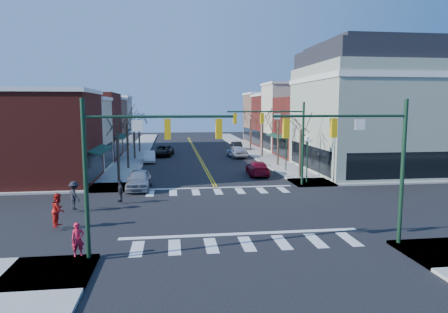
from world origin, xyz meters
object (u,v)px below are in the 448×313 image
object	(u,v)px
car_left_near	(139,180)
pedestrian_red_b	(58,210)
pedestrian_dark_a	(120,191)
lamppost_midblock	(286,144)
car_left_far	(163,151)
car_right_mid	(237,151)
pedestrian_dark_b	(74,195)
car_right_near	(258,168)
victorian_corner	(365,108)
lamppost_corner	(307,151)
pedestrian_red_a	(78,239)
car_left_mid	(149,157)
car_right_far	(236,146)

from	to	relation	value
car_left_near	pedestrian_red_b	xyz separation A→B (m)	(-3.60, -10.36, 0.29)
car_left_near	pedestrian_dark_a	xyz separation A→B (m)	(-0.90, -4.87, 0.11)
lamppost_midblock	car_left_near	bearing A→B (deg)	-154.38
car_left_far	car_right_mid	size ratio (longest dim) A/B	1.09
car_left_far	pedestrian_dark_a	xyz separation A→B (m)	(-2.50, -26.98, 0.18)
car_left_near	car_left_far	distance (m)	22.17
car_left_near	car_right_mid	xyz separation A→B (m)	(11.38, 19.25, 0.02)
lamppost_midblock	pedestrian_dark_b	distance (m)	22.83
car_right_near	car_left_far	bearing A→B (deg)	-56.12
pedestrian_dark_a	pedestrian_dark_b	distance (m)	3.24
victorian_corner	car_right_near	bearing A→B (deg)	-174.40
lamppost_corner	pedestrian_dark_a	xyz separation A→B (m)	(-15.50, -5.37, -2.04)
car_right_mid	pedestrian_red_a	distance (m)	36.74
lamppost_corner	pedestrian_dark_b	size ratio (longest dim) A/B	2.32
car_left_mid	pedestrian_dark_a	xyz separation A→B (m)	(-0.90, -21.00, 0.24)
car_left_mid	pedestrian_dark_b	distance (m)	23.06
pedestrian_red_b	lamppost_midblock	bearing A→B (deg)	-42.56
lamppost_midblock	car_left_far	world-z (taller)	lamppost_midblock
lamppost_midblock	car_left_mid	distance (m)	17.37
lamppost_midblock	pedestrian_red_a	world-z (taller)	lamppost_midblock
car_right_near	pedestrian_red_a	xyz separation A→B (m)	(-12.71, -20.51, 0.20)
car_left_near	car_left_mid	xyz separation A→B (m)	(0.00, 16.13, -0.12)
victorian_corner	car_right_far	xyz separation A→B (m)	(-10.10, 21.94, -5.99)
car_right_far	pedestrian_red_b	distance (m)	42.13
car_left_mid	pedestrian_red_a	world-z (taller)	pedestrian_red_a
pedestrian_red_a	pedestrian_dark_a	distance (m)	10.30
car_left_far	car_right_near	size ratio (longest dim) A/B	1.09
pedestrian_red_a	pedestrian_dark_b	xyz separation A→B (m)	(-2.09, 8.50, 0.17)
pedestrian_red_b	pedestrian_dark_a	size ratio (longest dim) A/B	1.23
car_left_mid	car_left_near	bearing A→B (deg)	-93.03
car_left_mid	car_left_far	world-z (taller)	car_left_far
lamppost_midblock	pedestrian_dark_b	size ratio (longest dim) A/B	2.32
car_left_near	car_left_mid	distance (m)	16.13
lamppost_midblock	pedestrian_dark_b	xyz separation A→B (m)	(-18.20, -13.65, -1.88)
pedestrian_red_b	pedestrian_dark_b	size ratio (longest dim) A/B	1.02
car_left_far	car_right_near	world-z (taller)	car_left_far
victorian_corner	lamppost_corner	xyz separation A→B (m)	(-8.30, -6.00, -3.70)
car_right_far	car_left_mid	bearing A→B (deg)	43.79
car_left_mid	pedestrian_dark_b	size ratio (longest dim) A/B	2.22
pedestrian_red_a	victorian_corner	bearing A→B (deg)	18.80
car_right_mid	pedestrian_dark_a	bearing A→B (deg)	55.22
car_left_near	pedestrian_dark_a	world-z (taller)	pedestrian_dark_a
car_right_far	pedestrian_dark_b	world-z (taller)	pedestrian_dark_b
lamppost_midblock	pedestrian_dark_a	distance (m)	19.63
car_left_mid	pedestrian_dark_b	world-z (taller)	pedestrian_dark_b
victorian_corner	pedestrian_red_a	bearing A→B (deg)	-138.42
car_left_far	car_right_mid	xyz separation A→B (m)	(9.78, -2.86, 0.09)
lamppost_corner	car_left_mid	xyz separation A→B (m)	(-14.60, 15.63, -2.28)
car_right_near	car_right_far	size ratio (longest dim) A/B	1.20
victorian_corner	car_right_near	world-z (taller)	victorian_corner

